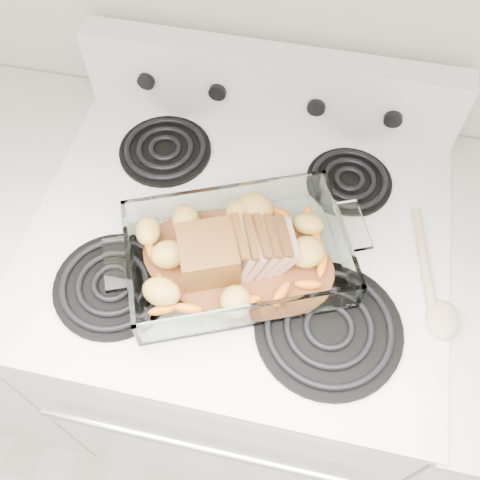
% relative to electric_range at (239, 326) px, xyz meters
% --- Properties ---
extents(electric_range, '(0.78, 0.70, 1.12)m').
position_rel_electric_range_xyz_m(electric_range, '(0.00, 0.00, 0.00)').
color(electric_range, white).
rests_on(electric_range, ground).
extents(counter_left, '(0.58, 0.68, 0.93)m').
position_rel_electric_range_xyz_m(counter_left, '(-0.67, -0.00, -0.02)').
color(counter_left, white).
rests_on(counter_left, ground).
extents(baking_dish, '(0.38, 0.25, 0.07)m').
position_rel_electric_range_xyz_m(baking_dish, '(0.01, -0.07, 0.48)').
color(baking_dish, white).
rests_on(baking_dish, electric_range).
extents(pork_roast, '(0.20, 0.10, 0.08)m').
position_rel_electric_range_xyz_m(pork_roast, '(-0.00, -0.07, 0.51)').
color(pork_roast, brown).
rests_on(pork_roast, baking_dish).
extents(roast_vegetables, '(0.34, 0.19, 0.04)m').
position_rel_electric_range_xyz_m(roast_vegetables, '(0.01, -0.04, 0.49)').
color(roast_vegetables, orange).
rests_on(roast_vegetables, baking_dish).
extents(wooden_spoon, '(0.09, 0.26, 0.02)m').
position_rel_electric_range_xyz_m(wooden_spoon, '(0.36, -0.06, 0.46)').
color(wooden_spoon, tan).
rests_on(wooden_spoon, electric_range).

